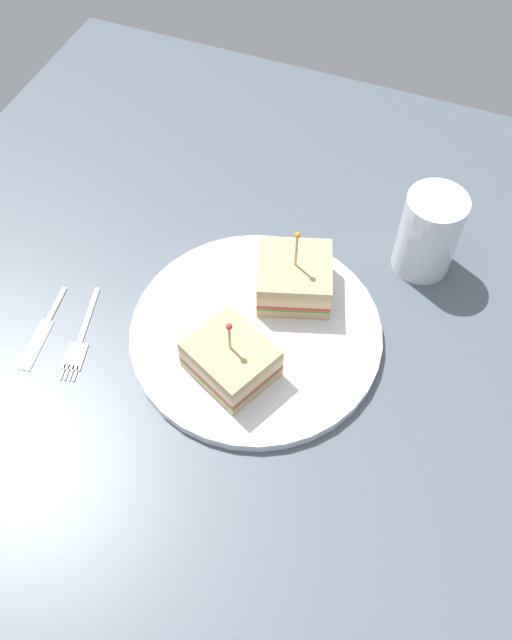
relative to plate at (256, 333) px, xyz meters
The scene contains 7 objects.
ground_plane 1.66cm from the plate, ahead, with size 101.27×101.27×2.00cm, color #4C5660.
plate is the anchor object (origin of this frame).
sandwich_half_front 6.76cm from the plate, ahead, with size 10.39×10.99×9.02cm.
sandwich_half_back 7.91cm from the plate, 163.15° to the left, with size 10.49×10.64×10.30cm.
drink_glass 23.86cm from the plate, 139.69° to the left, with size 7.25×7.25×11.10cm.
fork 20.56cm from the plate, 65.57° to the right, with size 12.99×4.26×0.35cm.
knife 25.10cm from the plate, 69.81° to the right, with size 12.03×2.66×0.35cm.
Camera 1 is at (40.57, 15.95, 66.45)cm, focal length 38.14 mm.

